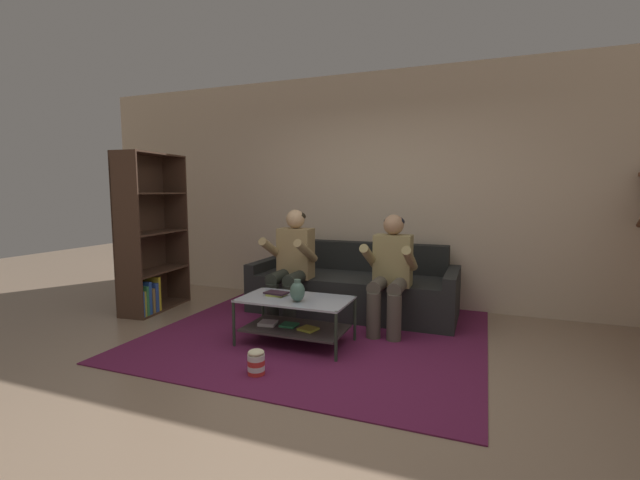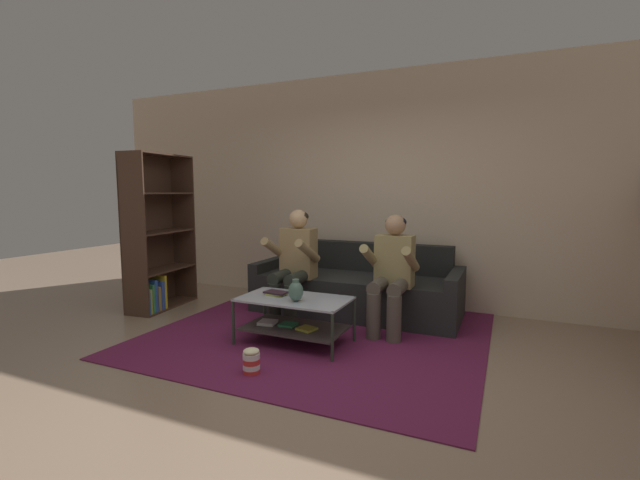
{
  "view_description": "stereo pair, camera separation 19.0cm",
  "coord_description": "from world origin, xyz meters",
  "px_view_note": "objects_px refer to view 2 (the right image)",
  "views": [
    {
      "loc": [
        1.25,
        -2.91,
        1.43
      ],
      "look_at": [
        -0.24,
        0.91,
        0.96
      ],
      "focal_mm": 24.0,
      "sensor_mm": 36.0,
      "label": 1
    },
    {
      "loc": [
        1.42,
        -2.84,
        1.43
      ],
      "look_at": [
        -0.24,
        0.91,
        0.96
      ],
      "focal_mm": 24.0,
      "sensor_mm": 36.0,
      "label": 2
    }
  ],
  "objects_px": {
    "vase": "(296,291)",
    "book_stack": "(276,293)",
    "popcorn_tub": "(251,361)",
    "person_seated_right": "(392,269)",
    "coffee_table": "(294,314)",
    "couch": "(357,289)",
    "person_seated_left": "(294,260)",
    "bookshelf": "(155,245)"
  },
  "relations": [
    {
      "from": "person_seated_left",
      "to": "vase",
      "type": "relative_size",
      "value": 6.06
    },
    {
      "from": "book_stack",
      "to": "bookshelf",
      "type": "relative_size",
      "value": 0.12
    },
    {
      "from": "person_seated_right",
      "to": "bookshelf",
      "type": "distance_m",
      "value": 2.9
    },
    {
      "from": "person_seated_left",
      "to": "popcorn_tub",
      "type": "height_order",
      "value": "person_seated_left"
    },
    {
      "from": "bookshelf",
      "to": "vase",
      "type": "bearing_deg",
      "value": -13.7
    },
    {
      "from": "person_seated_right",
      "to": "coffee_table",
      "type": "height_order",
      "value": "person_seated_right"
    },
    {
      "from": "vase",
      "to": "bookshelf",
      "type": "relative_size",
      "value": 0.11
    },
    {
      "from": "couch",
      "to": "vase",
      "type": "distance_m",
      "value": 1.35
    },
    {
      "from": "vase",
      "to": "popcorn_tub",
      "type": "relative_size",
      "value": 0.97
    },
    {
      "from": "person_seated_right",
      "to": "coffee_table",
      "type": "bearing_deg",
      "value": -137.55
    },
    {
      "from": "person_seated_right",
      "to": "coffee_table",
      "type": "xyz_separation_m",
      "value": [
        -0.75,
        -0.69,
        -0.37
      ]
    },
    {
      "from": "book_stack",
      "to": "couch",
      "type": "bearing_deg",
      "value": 71.2
    },
    {
      "from": "couch",
      "to": "person_seated_right",
      "type": "bearing_deg",
      "value": -43.93
    },
    {
      "from": "bookshelf",
      "to": "popcorn_tub",
      "type": "distance_m",
      "value": 2.54
    },
    {
      "from": "vase",
      "to": "couch",
      "type": "bearing_deg",
      "value": 84.57
    },
    {
      "from": "vase",
      "to": "book_stack",
      "type": "distance_m",
      "value": 0.32
    },
    {
      "from": "coffee_table",
      "to": "person_seated_right",
      "type": "bearing_deg",
      "value": 42.45
    },
    {
      "from": "couch",
      "to": "bookshelf",
      "type": "xyz_separation_m",
      "value": [
        -2.34,
        -0.78,
        0.5
      ]
    },
    {
      "from": "vase",
      "to": "person_seated_left",
      "type": "bearing_deg",
      "value": 118.35
    },
    {
      "from": "book_stack",
      "to": "popcorn_tub",
      "type": "distance_m",
      "value": 0.87
    },
    {
      "from": "person_seated_right",
      "to": "popcorn_tub",
      "type": "relative_size",
      "value": 5.73
    },
    {
      "from": "coffee_table",
      "to": "popcorn_tub",
      "type": "xyz_separation_m",
      "value": [
        0.01,
        -0.74,
        -0.19
      ]
    },
    {
      "from": "person_seated_left",
      "to": "bookshelf",
      "type": "height_order",
      "value": "bookshelf"
    },
    {
      "from": "vase",
      "to": "book_stack",
      "type": "bearing_deg",
      "value": 155.0
    },
    {
      "from": "person_seated_right",
      "to": "bookshelf",
      "type": "bearing_deg",
      "value": -175.08
    },
    {
      "from": "person_seated_right",
      "to": "popcorn_tub",
      "type": "bearing_deg",
      "value": -117.58
    },
    {
      "from": "bookshelf",
      "to": "person_seated_right",
      "type": "bearing_deg",
      "value": 4.92
    },
    {
      "from": "coffee_table",
      "to": "vase",
      "type": "relative_size",
      "value": 5.04
    },
    {
      "from": "vase",
      "to": "popcorn_tub",
      "type": "bearing_deg",
      "value": -96.01
    },
    {
      "from": "popcorn_tub",
      "to": "person_seated_left",
      "type": "bearing_deg",
      "value": 104.12
    },
    {
      "from": "person_seated_right",
      "to": "person_seated_left",
      "type": "bearing_deg",
      "value": 179.85
    },
    {
      "from": "popcorn_tub",
      "to": "couch",
      "type": "bearing_deg",
      "value": 84.38
    },
    {
      "from": "person_seated_left",
      "to": "book_stack",
      "type": "bearing_deg",
      "value": -77.43
    },
    {
      "from": "book_stack",
      "to": "popcorn_tub",
      "type": "bearing_deg",
      "value": -74.56
    },
    {
      "from": "person_seated_left",
      "to": "vase",
      "type": "xyz_separation_m",
      "value": [
        0.43,
        -0.79,
        -0.14
      ]
    },
    {
      "from": "popcorn_tub",
      "to": "person_seated_right",
      "type": "bearing_deg",
      "value": 62.42
    },
    {
      "from": "person_seated_right",
      "to": "vase",
      "type": "xyz_separation_m",
      "value": [
        -0.68,
        -0.79,
        -0.12
      ]
    },
    {
      "from": "person_seated_left",
      "to": "book_stack",
      "type": "distance_m",
      "value": 0.71
    },
    {
      "from": "person_seated_right",
      "to": "book_stack",
      "type": "bearing_deg",
      "value": -145.51
    },
    {
      "from": "coffee_table",
      "to": "book_stack",
      "type": "xyz_separation_m",
      "value": [
        -0.2,
        0.03,
        0.17
      ]
    },
    {
      "from": "couch",
      "to": "coffee_table",
      "type": "bearing_deg",
      "value": -99.31
    },
    {
      "from": "couch",
      "to": "book_stack",
      "type": "relative_size",
      "value": 10.36
    }
  ]
}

